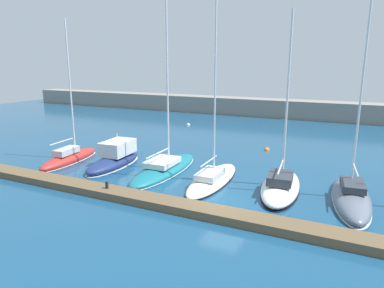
{
  "coord_description": "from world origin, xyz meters",
  "views": [
    {
      "loc": [
        6.95,
        -18.8,
        8.4
      ],
      "look_at": [
        -4.16,
        4.15,
        2.39
      ],
      "focal_mm": 32.53,
      "sensor_mm": 36.0,
      "label": 1
    }
  ],
  "objects_px": {
    "motorboat_navy_second": "(115,158)",
    "sailboat_white_fifth": "(281,186)",
    "mooring_buoy_white": "(188,125)",
    "sailboat_teal_third": "(165,168)",
    "mooring_buoy_orange": "(267,150)",
    "sailboat_slate_sixth": "(351,196)",
    "sailboat_red_nearest": "(70,158)",
    "sailboat_ivory_fourth": "(213,178)",
    "dock_bollard": "(107,185)"
  },
  "relations": [
    {
      "from": "motorboat_navy_second",
      "to": "sailboat_white_fifth",
      "type": "height_order",
      "value": "sailboat_white_fifth"
    },
    {
      "from": "sailboat_white_fifth",
      "to": "mooring_buoy_white",
      "type": "bearing_deg",
      "value": 34.0
    },
    {
      "from": "sailboat_teal_third",
      "to": "mooring_buoy_orange",
      "type": "distance_m",
      "value": 11.66
    },
    {
      "from": "sailboat_slate_sixth",
      "to": "mooring_buoy_orange",
      "type": "relative_size",
      "value": 22.82
    },
    {
      "from": "sailboat_teal_third",
      "to": "sailboat_white_fifth",
      "type": "xyz_separation_m",
      "value": [
        9.16,
        -0.38,
        0.1
      ]
    },
    {
      "from": "sailboat_red_nearest",
      "to": "sailboat_ivory_fourth",
      "type": "height_order",
      "value": "sailboat_ivory_fourth"
    },
    {
      "from": "sailboat_white_fifth",
      "to": "sailboat_teal_third",
      "type": "bearing_deg",
      "value": 81.48
    },
    {
      "from": "dock_bollard",
      "to": "sailboat_teal_third",
      "type": "bearing_deg",
      "value": 82.78
    },
    {
      "from": "sailboat_red_nearest",
      "to": "mooring_buoy_orange",
      "type": "xyz_separation_m",
      "value": [
        14.45,
        11.38,
        -0.35
      ]
    },
    {
      "from": "motorboat_navy_second",
      "to": "sailboat_white_fifth",
      "type": "distance_m",
      "value": 13.74
    },
    {
      "from": "motorboat_navy_second",
      "to": "sailboat_ivory_fourth",
      "type": "relative_size",
      "value": 0.53
    },
    {
      "from": "mooring_buoy_white",
      "to": "sailboat_ivory_fourth",
      "type": "bearing_deg",
      "value": -59.28
    },
    {
      "from": "sailboat_teal_third",
      "to": "mooring_buoy_white",
      "type": "xyz_separation_m",
      "value": [
        -7.59,
        19.47,
        -0.29
      ]
    },
    {
      "from": "sailboat_slate_sixth",
      "to": "sailboat_ivory_fourth",
      "type": "bearing_deg",
      "value": 86.27
    },
    {
      "from": "sailboat_ivory_fourth",
      "to": "sailboat_slate_sixth",
      "type": "distance_m",
      "value": 9.08
    },
    {
      "from": "sailboat_slate_sixth",
      "to": "mooring_buoy_orange",
      "type": "bearing_deg",
      "value": 30.19
    },
    {
      "from": "dock_bollard",
      "to": "sailboat_white_fifth",
      "type": "bearing_deg",
      "value": 29.67
    },
    {
      "from": "sailboat_teal_third",
      "to": "sailboat_slate_sixth",
      "type": "xyz_separation_m",
      "value": [
        13.45,
        -0.22,
        0.04
      ]
    },
    {
      "from": "sailboat_teal_third",
      "to": "sailboat_ivory_fourth",
      "type": "relative_size",
      "value": 1.17
    },
    {
      "from": "sailboat_red_nearest",
      "to": "mooring_buoy_orange",
      "type": "distance_m",
      "value": 18.4
    },
    {
      "from": "motorboat_navy_second",
      "to": "mooring_buoy_white",
      "type": "relative_size",
      "value": 13.64
    },
    {
      "from": "motorboat_navy_second",
      "to": "sailboat_ivory_fourth",
      "type": "distance_m",
      "value": 8.98
    },
    {
      "from": "sailboat_teal_third",
      "to": "sailboat_white_fifth",
      "type": "distance_m",
      "value": 9.17
    },
    {
      "from": "sailboat_white_fifth",
      "to": "sailboat_slate_sixth",
      "type": "bearing_deg",
      "value": -94.02
    },
    {
      "from": "sailboat_ivory_fourth",
      "to": "sailboat_white_fifth",
      "type": "height_order",
      "value": "sailboat_ivory_fourth"
    },
    {
      "from": "sailboat_red_nearest",
      "to": "sailboat_teal_third",
      "type": "relative_size",
      "value": 0.8
    },
    {
      "from": "motorboat_navy_second",
      "to": "sailboat_slate_sixth",
      "type": "distance_m",
      "value": 18.04
    },
    {
      "from": "motorboat_navy_second",
      "to": "sailboat_teal_third",
      "type": "distance_m",
      "value": 4.61
    },
    {
      "from": "sailboat_ivory_fourth",
      "to": "sailboat_slate_sixth",
      "type": "relative_size",
      "value": 1.02
    },
    {
      "from": "sailboat_red_nearest",
      "to": "mooring_buoy_white",
      "type": "height_order",
      "value": "sailboat_red_nearest"
    },
    {
      "from": "motorboat_navy_second",
      "to": "sailboat_slate_sixth",
      "type": "height_order",
      "value": "sailboat_slate_sixth"
    },
    {
      "from": "sailboat_ivory_fourth",
      "to": "sailboat_slate_sixth",
      "type": "bearing_deg",
      "value": -89.0
    },
    {
      "from": "mooring_buoy_orange",
      "to": "sailboat_red_nearest",
      "type": "bearing_deg",
      "value": -141.79
    },
    {
      "from": "mooring_buoy_orange",
      "to": "dock_bollard",
      "type": "xyz_separation_m",
      "value": [
        -6.38,
        -16.24,
        0.7
      ]
    },
    {
      "from": "motorboat_navy_second",
      "to": "sailboat_slate_sixth",
      "type": "relative_size",
      "value": 0.54
    },
    {
      "from": "mooring_buoy_white",
      "to": "dock_bollard",
      "type": "distance_m",
      "value": 26.41
    },
    {
      "from": "sailboat_ivory_fourth",
      "to": "sailboat_slate_sixth",
      "type": "xyz_separation_m",
      "value": [
        9.06,
        0.48,
        0.06
      ]
    },
    {
      "from": "motorboat_navy_second",
      "to": "sailboat_teal_third",
      "type": "height_order",
      "value": "sailboat_teal_third"
    },
    {
      "from": "sailboat_teal_third",
      "to": "dock_bollard",
      "type": "xyz_separation_m",
      "value": [
        -0.76,
        -6.03,
        0.41
      ]
    },
    {
      "from": "mooring_buoy_white",
      "to": "motorboat_navy_second",
      "type": "bearing_deg",
      "value": -81.37
    },
    {
      "from": "sailboat_slate_sixth",
      "to": "mooring_buoy_white",
      "type": "bearing_deg",
      "value": 40.18
    },
    {
      "from": "sailboat_teal_third",
      "to": "sailboat_white_fifth",
      "type": "relative_size",
      "value": 1.28
    },
    {
      "from": "sailboat_ivory_fourth",
      "to": "mooring_buoy_orange",
      "type": "xyz_separation_m",
      "value": [
        1.22,
        10.91,
        -0.27
      ]
    },
    {
      "from": "mooring_buoy_white",
      "to": "mooring_buoy_orange",
      "type": "bearing_deg",
      "value": -35.03
    },
    {
      "from": "sailboat_white_fifth",
      "to": "mooring_buoy_orange",
      "type": "xyz_separation_m",
      "value": [
        -3.54,
        10.59,
        -0.39
      ]
    },
    {
      "from": "sailboat_white_fifth",
      "to": "mooring_buoy_white",
      "type": "relative_size",
      "value": 23.6
    },
    {
      "from": "sailboat_teal_third",
      "to": "sailboat_ivory_fourth",
      "type": "distance_m",
      "value": 4.44
    },
    {
      "from": "sailboat_white_fifth",
      "to": "sailboat_slate_sixth",
      "type": "height_order",
      "value": "sailboat_slate_sixth"
    },
    {
      "from": "motorboat_navy_second",
      "to": "dock_bollard",
      "type": "distance_m",
      "value": 6.84
    },
    {
      "from": "sailboat_red_nearest",
      "to": "sailboat_slate_sixth",
      "type": "height_order",
      "value": "sailboat_slate_sixth"
    }
  ]
}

